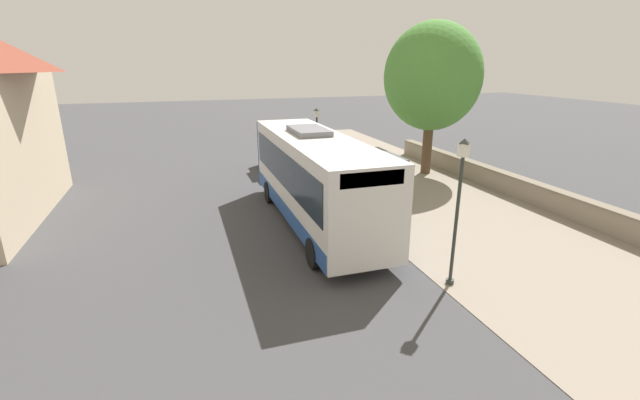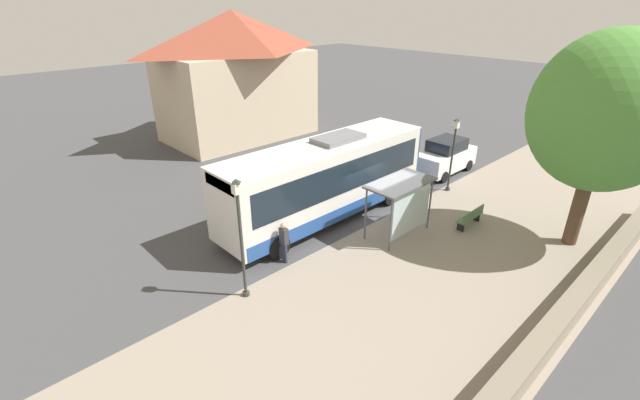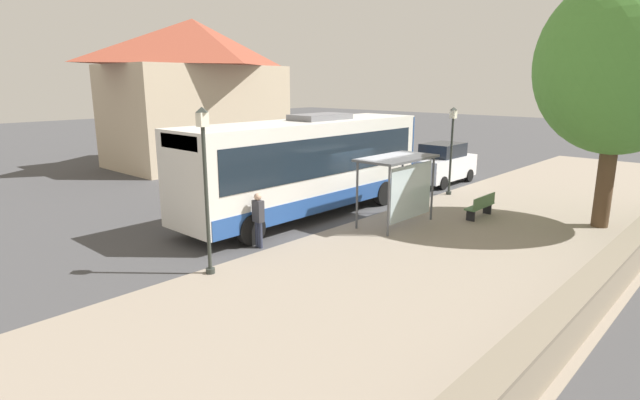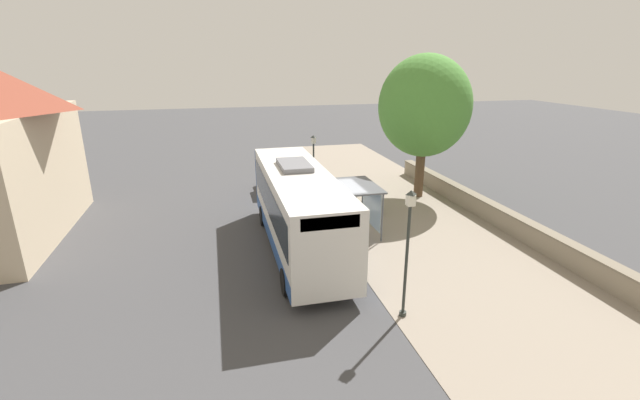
# 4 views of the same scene
# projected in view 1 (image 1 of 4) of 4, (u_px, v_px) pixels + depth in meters

# --- Properties ---
(ground_plane) EXTENTS (120.00, 120.00, 0.00)m
(ground_plane) POSITION_uv_depth(u_px,v_px,m) (348.00, 209.00, 19.28)
(ground_plane) COLOR #424244
(ground_plane) RESTS_ON ground
(sidewalk_plaza) EXTENTS (9.00, 44.00, 0.02)m
(sidewalk_plaza) POSITION_uv_depth(u_px,v_px,m) (435.00, 200.00, 20.61)
(sidewalk_plaza) COLOR gray
(sidewalk_plaza) RESTS_ON ground
(stone_wall) EXTENTS (0.60, 20.00, 1.02)m
(stone_wall) POSITION_uv_depth(u_px,v_px,m) (505.00, 182.00, 21.65)
(stone_wall) COLOR gray
(stone_wall) RESTS_ON ground
(bus) EXTENTS (2.73, 10.71, 3.81)m
(bus) POSITION_uv_depth(u_px,v_px,m) (315.00, 177.00, 17.03)
(bus) COLOR silver
(bus) RESTS_ON ground
(bus_shelter) EXTENTS (1.61, 3.06, 2.45)m
(bus_shelter) POSITION_uv_depth(u_px,v_px,m) (379.00, 163.00, 19.11)
(bus_shelter) COLOR #515459
(bus_shelter) RESTS_ON ground
(pedestrian) EXTENTS (0.34, 0.23, 1.72)m
(pedestrian) POSITION_uv_depth(u_px,v_px,m) (394.00, 228.00, 14.39)
(pedestrian) COLOR #2D3347
(pedestrian) RESTS_ON ground
(bench) EXTENTS (0.40, 1.74, 0.88)m
(bench) POSITION_uv_depth(u_px,v_px,m) (384.00, 177.00, 22.72)
(bench) COLOR #4C7247
(bench) RESTS_ON ground
(street_lamp_near) EXTENTS (0.28, 0.28, 3.92)m
(street_lamp_near) POSITION_uv_depth(u_px,v_px,m) (317.00, 137.00, 23.84)
(street_lamp_near) COLOR #2D332D
(street_lamp_near) RESTS_ON ground
(street_lamp_far) EXTENTS (0.28, 0.28, 4.40)m
(street_lamp_far) POSITION_uv_depth(u_px,v_px,m) (458.00, 202.00, 12.02)
(street_lamp_far) COLOR #2D332D
(street_lamp_far) RESTS_ON ground
(shade_tree) EXTENTS (5.40, 5.40, 8.52)m
(shade_tree) POSITION_uv_depth(u_px,v_px,m) (433.00, 77.00, 23.81)
(shade_tree) COLOR brown
(shade_tree) RESTS_ON ground
(parked_car_behind_bus) EXTENTS (1.96, 4.12, 2.01)m
(parked_car_behind_bus) POSITION_uv_depth(u_px,v_px,m) (280.00, 155.00, 25.74)
(parked_car_behind_bus) COLOR silver
(parked_car_behind_bus) RESTS_ON ground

